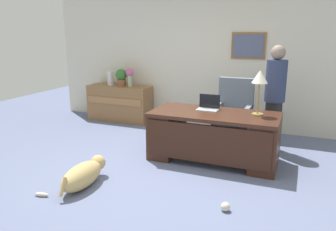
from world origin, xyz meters
The scene contains 14 objects.
ground_plane centered at (0.00, 0.00, 0.00)m, with size 12.00×12.00×0.00m, color slate.
back_wall centered at (0.00, 2.60, 1.35)m, with size 7.00×0.16×2.70m.
desk centered at (0.54, 0.74, 0.40)m, with size 1.86×0.87×0.73m.
credenza centered at (-1.93, 2.25, 0.38)m, with size 1.37×0.50×0.76m.
armchair centered at (0.64, 1.71, 0.49)m, with size 0.60×0.59×1.11m.
person_standing centered at (1.31, 1.56, 0.87)m, with size 0.32×0.32×1.69m.
dog_lying centered at (-0.73, -0.71, 0.15)m, with size 0.31×0.90×0.30m.
laptop centered at (0.40, 0.93, 0.79)m, with size 0.32×0.22×0.22m.
desk_lamp centered at (1.14, 0.86, 1.24)m, with size 0.22×0.22×0.64m.
vase_with_flowers centered at (-1.67, 2.25, 1.00)m, with size 0.17×0.17×0.38m.
vase_empty centered at (-2.14, 2.25, 0.91)m, with size 0.13×0.13×0.30m, color silver.
potted_plant centered at (-1.87, 2.25, 0.96)m, with size 0.24×0.24×0.36m.
dog_toy_ball centered at (1.06, -0.63, 0.05)m, with size 0.10×0.10×0.10m, color beige.
dog_toy_bone centered at (-1.03, -1.13, 0.03)m, with size 0.18×0.05×0.05m, color beige.
Camera 1 is at (1.72, -3.88, 1.91)m, focal length 35.68 mm.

